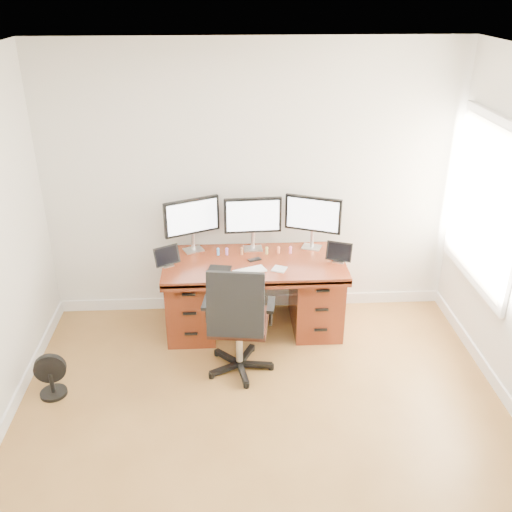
{
  "coord_description": "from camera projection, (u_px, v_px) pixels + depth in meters",
  "views": [
    {
      "loc": [
        -0.24,
        -2.98,
        3.14
      ],
      "look_at": [
        0.0,
        1.5,
        0.95
      ],
      "focal_mm": 40.0,
      "sensor_mm": 36.0,
      "label": 1
    }
  ],
  "objects": [
    {
      "name": "desk",
      "position": [
        254.0,
        292.0,
        5.53
      ],
      "size": [
        1.7,
        0.8,
        0.75
      ],
      "color": "#5B2312",
      "rests_on": "ground"
    },
    {
      "name": "figurine_yellow",
      "position": [
        267.0,
        250.0,
        5.47
      ],
      "size": [
        0.03,
        0.03,
        0.08
      ],
      "color": "#DBD66D",
      "rests_on": "desk"
    },
    {
      "name": "drawing_tablet",
      "position": [
        220.0,
        269.0,
        5.2
      ],
      "size": [
        0.22,
        0.16,
        0.01
      ],
      "primitive_type": "cube",
      "rotation": [
        0.0,
        0.0,
        -0.18
      ],
      "color": "black",
      "rests_on": "desk"
    },
    {
      "name": "office_chair",
      "position": [
        238.0,
        338.0,
        4.9
      ],
      "size": [
        0.64,
        0.64,
        1.07
      ],
      "rotation": [
        0.0,
        0.0,
        -0.14
      ],
      "color": "black",
      "rests_on": "ground"
    },
    {
      "name": "figurine_blue",
      "position": [
        218.0,
        251.0,
        5.45
      ],
      "size": [
        0.03,
        0.03,
        0.08
      ],
      "color": "#4A8AE2",
      "rests_on": "desk"
    },
    {
      "name": "monitor_right",
      "position": [
        313.0,
        216.0,
        5.47
      ],
      "size": [
        0.52,
        0.24,
        0.53
      ],
      "rotation": [
        0.0,
        0.0,
        -0.39
      ],
      "color": "silver",
      "rests_on": "desk"
    },
    {
      "name": "back_wall",
      "position": [
        252.0,
        185.0,
        5.49
      ],
      "size": [
        4.0,
        0.1,
        2.7
      ],
      "primitive_type": "cube",
      "color": "silver",
      "rests_on": "ground"
    },
    {
      "name": "trackpad",
      "position": [
        279.0,
        269.0,
        5.19
      ],
      "size": [
        0.16,
        0.16,
        0.01
      ],
      "primitive_type": "cube",
      "rotation": [
        0.0,
        0.0,
        -0.43
      ],
      "color": "#BBBDC2",
      "rests_on": "desk"
    },
    {
      "name": "figurine_orange",
      "position": [
        278.0,
        250.0,
        5.48
      ],
      "size": [
        0.03,
        0.03,
        0.08
      ],
      "color": "#F37F58",
      "rests_on": "desk"
    },
    {
      "name": "figurine_purple",
      "position": [
        227.0,
        251.0,
        5.45
      ],
      "size": [
        0.03,
        0.03,
        0.08
      ],
      "color": "#9D64CB",
      "rests_on": "desk"
    },
    {
      "name": "figurine_pink",
      "position": [
        290.0,
        249.0,
        5.48
      ],
      "size": [
        0.03,
        0.03,
        0.08
      ],
      "color": "pink",
      "rests_on": "desk"
    },
    {
      "name": "floor_fan",
      "position": [
        51.0,
        376.0,
        4.7
      ],
      "size": [
        0.26,
        0.22,
        0.38
      ],
      "rotation": [
        0.0,
        0.0,
        0.16
      ],
      "color": "black",
      "rests_on": "ground"
    },
    {
      "name": "ground",
      "position": [
        267.0,
        468.0,
        4.06
      ],
      "size": [
        4.5,
        4.5,
        0.0
      ],
      "primitive_type": "plane",
      "color": "olive",
      "rests_on": "ground"
    },
    {
      "name": "phone",
      "position": [
        255.0,
        260.0,
        5.37
      ],
      "size": [
        0.13,
        0.1,
        0.01
      ],
      "primitive_type": "cube",
      "rotation": [
        0.0,
        0.0,
        0.41
      ],
      "color": "black",
      "rests_on": "desk"
    },
    {
      "name": "monitor_center",
      "position": [
        253.0,
        217.0,
        5.44
      ],
      "size": [
        0.55,
        0.15,
        0.53
      ],
      "rotation": [
        0.0,
        0.0,
        0.05
      ],
      "color": "silver",
      "rests_on": "desk"
    },
    {
      "name": "figurine_brown",
      "position": [
        242.0,
        250.0,
        5.46
      ],
      "size": [
        0.03,
        0.03,
        0.08
      ],
      "color": "#995E3B",
      "rests_on": "desk"
    },
    {
      "name": "tablet_right",
      "position": [
        339.0,
        253.0,
        5.3
      ],
      "size": [
        0.25,
        0.15,
        0.19
      ],
      "rotation": [
        0.0,
        0.0,
        -0.37
      ],
      "color": "silver",
      "rests_on": "desk"
    },
    {
      "name": "monitor_left",
      "position": [
        192.0,
        218.0,
        5.41
      ],
      "size": [
        0.52,
        0.26,
        0.53
      ],
      "rotation": [
        0.0,
        0.0,
        0.42
      ],
      "color": "silver",
      "rests_on": "desk"
    },
    {
      "name": "tablet_left",
      "position": [
        167.0,
        257.0,
        5.23
      ],
      "size": [
        0.24,
        0.18,
        0.19
      ],
      "rotation": [
        0.0,
        0.0,
        0.51
      ],
      "color": "silver",
      "rests_on": "desk"
    },
    {
      "name": "keyboard",
      "position": [
        250.0,
        271.0,
        5.15
      ],
      "size": [
        0.32,
        0.23,
        0.01
      ],
      "primitive_type": "cube",
      "rotation": [
        0.0,
        0.0,
        0.38
      ],
      "color": "white",
      "rests_on": "desk"
    }
  ]
}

